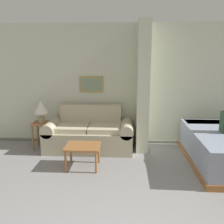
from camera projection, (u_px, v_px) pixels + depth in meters
The scene contains 6 objects.
wall_back at pixel (140, 86), 5.43m from camera, with size 7.55×0.16×2.60m.
wall_partition_pillar at pixel (143, 87), 5.05m from camera, with size 0.24×0.65×2.60m.
couch at pixel (89, 134), 5.23m from camera, with size 1.82×0.84×0.90m.
coffee_table at pixel (83, 148), 4.33m from camera, with size 0.60×0.50×0.41m.
side_table at pixel (42, 128), 5.25m from camera, with size 0.38×0.38×0.56m.
table_lamp at pixel (41, 108), 5.16m from camera, with size 0.29×0.29×0.45m.
Camera 1 is at (-0.31, -1.53, 1.90)m, focal length 40.00 mm.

